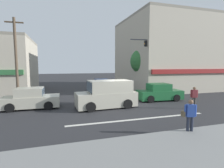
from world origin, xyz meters
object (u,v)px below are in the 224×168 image
(sedan_parked_curbside, at_px, (102,86))
(pedestrian_foreground_with_bag, at_px, (190,115))
(utility_pole_near_left, at_px, (16,60))
(pedestrian_mid_crossing, at_px, (194,96))
(sedan_crossing_leftbound, at_px, (159,93))
(sedan_crossing_center, at_px, (31,99))
(traffic_light_mast, at_px, (164,57))
(street_tree, at_px, (143,61))
(van_waiting_far, at_px, (107,95))

(sedan_parked_curbside, relative_size, pedestrian_foreground_with_bag, 2.47)
(utility_pole_near_left, xyz_separation_m, pedestrian_mid_crossing, (13.06, -5.77, -2.78))
(utility_pole_near_left, bearing_deg, sedan_crossing_leftbound, -10.10)
(sedan_parked_curbside, xyz_separation_m, sedan_crossing_center, (-7.19, -6.86, 0.00))
(traffic_light_mast, bearing_deg, street_tree, 109.17)
(sedan_crossing_center, relative_size, pedestrian_mid_crossing, 2.48)
(sedan_parked_curbside, height_order, sedan_crossing_center, same)
(traffic_light_mast, height_order, sedan_parked_curbside, traffic_light_mast)
(utility_pole_near_left, distance_m, pedestrian_mid_crossing, 14.55)
(sedan_crossing_leftbound, bearing_deg, van_waiting_far, -166.69)
(street_tree, relative_size, sedan_crossing_leftbound, 1.27)
(sedan_parked_curbside, relative_size, pedestrian_mid_crossing, 2.47)
(sedan_crossing_leftbound, height_order, pedestrian_mid_crossing, pedestrian_mid_crossing)
(street_tree, relative_size, sedan_crossing_center, 1.30)
(sedan_crossing_leftbound, bearing_deg, sedan_parked_curbside, 118.90)
(street_tree, distance_m, pedestrian_mid_crossing, 9.40)
(traffic_light_mast, bearing_deg, sedan_crossing_center, -169.72)
(traffic_light_mast, height_order, van_waiting_far, traffic_light_mast)
(utility_pole_near_left, relative_size, pedestrian_foreground_with_bag, 4.29)
(traffic_light_mast, bearing_deg, pedestrian_mid_crossing, -102.06)
(pedestrian_mid_crossing, bearing_deg, sedan_crossing_leftbound, 101.54)
(sedan_crossing_leftbound, xyz_separation_m, pedestrian_mid_crossing, (0.73, -3.58, 0.24))
(utility_pole_near_left, bearing_deg, street_tree, 13.50)
(sedan_crossing_center, xyz_separation_m, pedestrian_mid_crossing, (11.77, -3.68, 0.24))
(traffic_light_mast, xyz_separation_m, sedan_crossing_center, (-13.06, -2.37, -3.46))
(pedestrian_foreground_with_bag, bearing_deg, sedan_parked_curbside, 92.89)
(street_tree, distance_m, utility_pole_near_left, 13.72)
(van_waiting_far, height_order, sedan_parked_curbside, van_waiting_far)
(traffic_light_mast, xyz_separation_m, sedan_parked_curbside, (-5.87, 4.49, -3.46))
(pedestrian_foreground_with_bag, xyz_separation_m, pedestrian_mid_crossing, (3.84, 3.99, -0.00))
(sedan_parked_curbside, bearing_deg, traffic_light_mast, -37.42)
(sedan_crossing_leftbound, xyz_separation_m, van_waiting_far, (-5.41, -1.28, 0.29))
(traffic_light_mast, distance_m, sedan_parked_curbside, 8.16)
(street_tree, bearing_deg, van_waiting_far, -133.88)
(sedan_crossing_leftbound, distance_m, sedan_crossing_center, 11.04)
(traffic_light_mast, bearing_deg, van_waiting_far, -153.21)
(sedan_parked_curbside, bearing_deg, pedestrian_foreground_with_bag, -87.11)
(street_tree, xyz_separation_m, traffic_light_mast, (1.02, -2.92, 0.42))
(utility_pole_near_left, height_order, traffic_light_mast, utility_pole_near_left)
(utility_pole_near_left, distance_m, pedestrian_foreground_with_bag, 13.71)
(sedan_crossing_center, bearing_deg, sedan_crossing_leftbound, -0.55)
(van_waiting_far, distance_m, pedestrian_mid_crossing, 6.56)
(traffic_light_mast, distance_m, pedestrian_mid_crossing, 6.98)
(van_waiting_far, relative_size, sedan_crossing_center, 1.13)
(sedan_parked_curbside, xyz_separation_m, pedestrian_mid_crossing, (4.58, -10.54, 0.24))
(street_tree, xyz_separation_m, pedestrian_foreground_with_bag, (-4.12, -12.96, -2.80))
(sedan_crossing_center, xyz_separation_m, pedestrian_foreground_with_bag, (7.93, -7.67, 0.24))
(utility_pole_near_left, relative_size, van_waiting_far, 1.53)
(sedan_crossing_leftbound, bearing_deg, street_tree, 79.43)
(sedan_crossing_leftbound, height_order, van_waiting_far, van_waiting_far)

